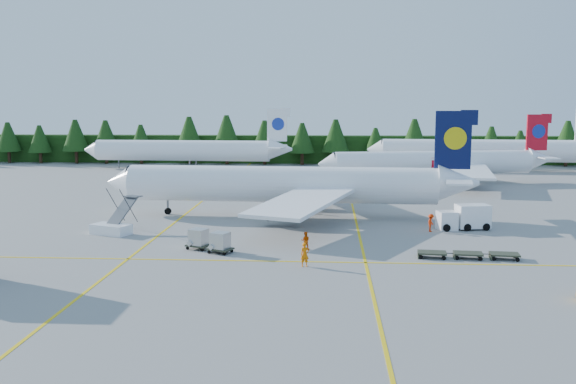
# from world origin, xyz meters

# --- Properties ---
(ground) EXTENTS (320.00, 320.00, 0.00)m
(ground) POSITION_xyz_m (0.00, 0.00, 0.00)
(ground) COLOR gray
(ground) RESTS_ON ground
(taxi_stripe_a) EXTENTS (0.25, 120.00, 0.01)m
(taxi_stripe_a) POSITION_xyz_m (-14.00, 20.00, 0.01)
(taxi_stripe_a) COLOR yellow
(taxi_stripe_a) RESTS_ON ground
(taxi_stripe_b) EXTENTS (0.25, 120.00, 0.01)m
(taxi_stripe_b) POSITION_xyz_m (6.00, 20.00, 0.01)
(taxi_stripe_b) COLOR yellow
(taxi_stripe_b) RESTS_ON ground
(taxi_stripe_cross) EXTENTS (80.00, 0.25, 0.01)m
(taxi_stripe_cross) POSITION_xyz_m (0.00, -6.00, 0.01)
(taxi_stripe_cross) COLOR yellow
(taxi_stripe_cross) RESTS_ON ground
(treeline_hedge) EXTENTS (220.00, 4.00, 6.00)m
(treeline_hedge) POSITION_xyz_m (0.00, 82.00, 3.00)
(treeline_hedge) COLOR black
(treeline_hedge) RESTS_ON ground
(airliner_navy) EXTENTS (42.03, 34.55, 12.22)m
(airliner_navy) POSITION_xyz_m (-3.27, 15.36, 3.67)
(airliner_navy) COLOR white
(airliner_navy) RESTS_ON ground
(airliner_red) EXTENTS (38.14, 31.08, 11.20)m
(airliner_red) POSITION_xyz_m (19.24, 46.90, 3.37)
(airliner_red) COLOR white
(airliner_red) RESTS_ON ground
(airliner_far_left) EXTENTS (41.13, 5.46, 11.96)m
(airliner_far_left) POSITION_xyz_m (-27.19, 67.67, 3.75)
(airliner_far_left) COLOR white
(airliner_far_left) RESTS_ON ground
(airliner_far_right) EXTENTS (43.36, 6.57, 12.60)m
(airliner_far_right) POSITION_xyz_m (30.65, 68.64, 3.95)
(airliner_far_right) COLOR white
(airliner_far_right) RESTS_ON ground
(airstairs) EXTENTS (4.44, 5.89, 3.49)m
(airstairs) POSITION_xyz_m (-18.77, 4.30, 0.76)
(airstairs) COLOR white
(airstairs) RESTS_ON ground
(service_truck) EXTENTS (5.61, 2.85, 2.58)m
(service_truck) POSITION_xyz_m (16.98, 8.83, 1.28)
(service_truck) COLOR white
(service_truck) RESTS_ON ground
(dolly_train) EXTENTS (8.56, 1.93, 0.14)m
(dolly_train) POSITION_xyz_m (14.76, -4.00, 0.45)
(dolly_train) COLOR #313526
(dolly_train) RESTS_ON ground
(uld_pair) EXTENTS (4.64, 3.57, 1.55)m
(uld_pair) POSITION_xyz_m (-7.66, -2.64, 1.04)
(uld_pair) COLOR #313526
(uld_pair) RESTS_ON ground
(crew_a) EXTENTS (0.83, 0.68, 1.96)m
(crew_a) POSITION_xyz_m (1.03, -7.53, 0.98)
(crew_a) COLOR orange
(crew_a) RESTS_ON ground
(crew_b) EXTENTS (0.80, 0.63, 1.64)m
(crew_b) POSITION_xyz_m (0.86, -1.50, 0.82)
(crew_b) COLOR #E84D04
(crew_b) RESTS_ON ground
(crew_c) EXTENTS (0.80, 0.91, 1.84)m
(crew_c) POSITION_xyz_m (13.40, 7.33, 0.92)
(crew_c) COLOR red
(crew_c) RESTS_ON ground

